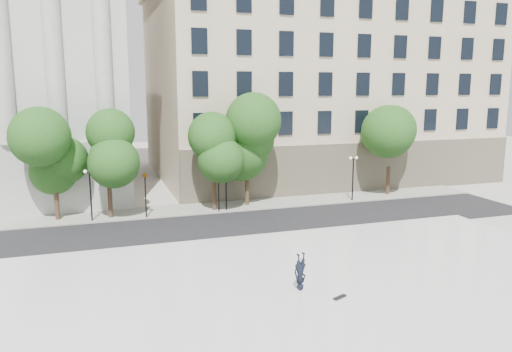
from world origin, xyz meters
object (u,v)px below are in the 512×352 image
(skateboard, at_px, (340,297))
(traffic_light_east, at_px, (218,169))
(traffic_light_west, at_px, (145,173))
(person_lying, at_px, (300,285))

(skateboard, bearing_deg, traffic_light_east, 69.74)
(skateboard, bearing_deg, traffic_light_west, 86.50)
(person_lying, distance_m, skateboard, 2.09)
(person_lying, bearing_deg, traffic_light_east, 75.35)
(traffic_light_east, relative_size, person_lying, 2.24)
(traffic_light_west, height_order, traffic_light_east, traffic_light_west)
(traffic_light_east, height_order, skateboard, traffic_light_east)
(traffic_light_east, distance_m, skateboard, 19.84)
(traffic_light_east, relative_size, skateboard, 5.39)
(traffic_light_east, height_order, person_lying, traffic_light_east)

